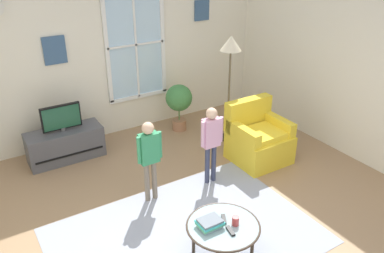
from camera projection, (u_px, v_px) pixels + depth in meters
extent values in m
cube|color=#9E7A56|center=(205.00, 238.00, 4.40)|extent=(6.26, 6.50, 0.02)
cube|color=silver|center=(97.00, 47.00, 6.06)|extent=(5.66, 0.12, 2.93)
cube|color=silver|center=(135.00, 44.00, 6.29)|extent=(0.96, 0.02, 1.75)
cube|color=white|center=(139.00, 96.00, 6.66)|extent=(1.02, 0.04, 0.06)
cube|color=white|center=(107.00, 49.00, 6.05)|extent=(0.06, 0.04, 1.75)
cube|color=white|center=(163.00, 41.00, 6.51)|extent=(0.06, 0.04, 1.75)
cube|color=white|center=(136.00, 45.00, 6.28)|extent=(0.03, 0.04, 1.75)
cube|color=white|center=(136.00, 45.00, 6.28)|extent=(0.96, 0.04, 0.03)
cube|color=#38567A|center=(55.00, 50.00, 5.66)|extent=(0.32, 0.03, 0.40)
cube|color=#38567A|center=(202.00, 10.00, 6.69)|extent=(0.28, 0.03, 0.34)
cube|color=#999EAD|center=(186.00, 235.00, 4.41)|extent=(2.83, 1.99, 0.01)
cube|color=#4C4C51|center=(65.00, 145.00, 5.83)|extent=(1.07, 0.42, 0.47)
cube|color=black|center=(70.00, 155.00, 5.69)|extent=(0.97, 0.02, 0.02)
cylinder|color=#4C4C4C|center=(63.00, 129.00, 5.71)|extent=(0.08, 0.08, 0.05)
cube|color=black|center=(61.00, 117.00, 5.63)|extent=(0.56, 0.05, 0.36)
cube|color=#1E4C33|center=(62.00, 118.00, 5.61)|extent=(0.52, 0.01, 0.32)
cube|color=yellow|center=(259.00, 147.00, 5.80)|extent=(0.76, 0.72, 0.42)
cube|color=yellow|center=(248.00, 113.00, 5.83)|extent=(0.76, 0.16, 0.45)
cube|color=yellow|center=(243.00, 134.00, 5.51)|extent=(0.12, 0.65, 0.20)
cube|color=yellow|center=(278.00, 123.00, 5.81)|extent=(0.12, 0.65, 0.20)
cube|color=yellow|center=(263.00, 134.00, 5.65)|extent=(0.61, 0.50, 0.08)
cylinder|color=#99B2B7|center=(223.00, 226.00, 3.94)|extent=(0.72, 0.72, 0.02)
torus|color=#3F3328|center=(223.00, 226.00, 3.94)|extent=(0.75, 0.75, 0.02)
cylinder|color=#33281E|center=(194.00, 237.00, 4.10)|extent=(0.04, 0.04, 0.40)
cylinder|color=#33281E|center=(227.00, 223.00, 4.30)|extent=(0.04, 0.04, 0.40)
cylinder|color=#33281E|center=(252.00, 247.00, 3.97)|extent=(0.04, 0.04, 0.40)
cube|color=#95AEBA|center=(210.00, 226.00, 3.91)|extent=(0.21, 0.16, 0.03)
cube|color=#50AE7A|center=(210.00, 224.00, 3.90)|extent=(0.24, 0.18, 0.02)
cube|color=#3CBAB7|center=(210.00, 222.00, 3.89)|extent=(0.24, 0.20, 0.02)
cube|color=slate|center=(210.00, 221.00, 3.88)|extent=(0.22, 0.17, 0.02)
cylinder|color=#BF3F3F|center=(235.00, 221.00, 3.93)|extent=(0.07, 0.07, 0.10)
cube|color=black|center=(224.00, 219.00, 4.01)|extent=(0.10, 0.14, 0.02)
cube|color=black|center=(230.00, 231.00, 3.85)|extent=(0.07, 0.15, 0.02)
cylinder|color=#333851|center=(207.00, 165.00, 5.24)|extent=(0.07, 0.07, 0.55)
cylinder|color=#333851|center=(214.00, 163.00, 5.29)|extent=(0.07, 0.07, 0.55)
cube|color=#DB9EBC|center=(211.00, 133.00, 5.06)|extent=(0.24, 0.12, 0.39)
sphere|color=#D8AD8C|center=(212.00, 113.00, 4.94)|extent=(0.15, 0.15, 0.15)
cylinder|color=#DB9EBC|center=(203.00, 134.00, 4.97)|extent=(0.05, 0.05, 0.35)
cylinder|color=#DB9EBC|center=(221.00, 129.00, 5.10)|extent=(0.05, 0.05, 0.35)
cylinder|color=#726656|center=(147.00, 182.00, 4.89)|extent=(0.06, 0.06, 0.54)
cylinder|color=#726656|center=(154.00, 180.00, 4.93)|extent=(0.06, 0.06, 0.54)
cube|color=#338C59|center=(149.00, 148.00, 4.71)|extent=(0.23, 0.12, 0.38)
sphere|color=#D8AD8C|center=(148.00, 128.00, 4.59)|extent=(0.15, 0.15, 0.15)
cylinder|color=#338C59|center=(139.00, 150.00, 4.62)|extent=(0.05, 0.05, 0.34)
cylinder|color=#338C59|center=(160.00, 145.00, 4.75)|extent=(0.05, 0.05, 0.34)
cylinder|color=#9E6B4C|center=(179.00, 124.00, 6.77)|extent=(0.24, 0.24, 0.18)
cylinder|color=#4C7238|center=(179.00, 115.00, 6.69)|extent=(0.02, 0.02, 0.18)
sphere|color=#3E7D3F|center=(179.00, 98.00, 6.56)|extent=(0.44, 0.44, 0.44)
cylinder|color=black|center=(227.00, 138.00, 6.50)|extent=(0.26, 0.26, 0.03)
cylinder|color=brown|center=(229.00, 96.00, 6.18)|extent=(0.03, 0.03, 1.47)
cone|color=beige|center=(231.00, 43.00, 5.82)|extent=(0.32, 0.32, 0.22)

